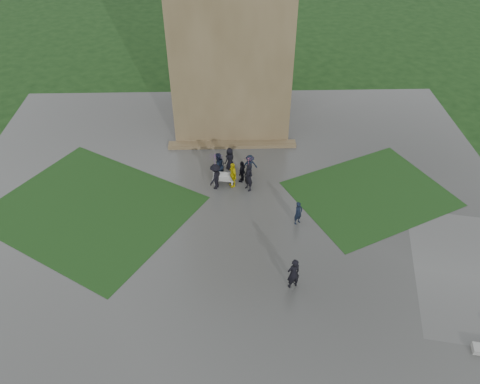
{
  "coord_description": "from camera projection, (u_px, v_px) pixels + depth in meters",
  "views": [
    {
      "loc": [
        -0.17,
        -17.19,
        18.35
      ],
      "look_at": [
        0.38,
        3.94,
        1.2
      ],
      "focal_mm": 35.0,
      "sensor_mm": 36.0,
      "label": 1
    }
  ],
  "objects": [
    {
      "name": "ground",
      "position": [
        235.0,
        256.0,
        24.91
      ],
      "size": [
        120.0,
        120.0,
        0.0
      ],
      "primitive_type": "plane",
      "color": "black"
    },
    {
      "name": "plaza",
      "position": [
        234.0,
        230.0,
        26.46
      ],
      "size": [
        34.0,
        34.0,
        0.02
      ],
      "primitive_type": "cube",
      "color": "#3B3B38",
      "rests_on": "ground"
    },
    {
      "name": "lawn_inset_left",
      "position": [
        91.0,
        209.0,
        27.83
      ],
      "size": [
        14.1,
        13.46,
        0.01
      ],
      "primitive_type": "cube",
      "rotation": [
        0.0,
        0.0,
        -0.56
      ],
      "color": "black",
      "rests_on": "plaza"
    },
    {
      "name": "lawn_inset_right",
      "position": [
        370.0,
        194.0,
        28.95
      ],
      "size": [
        11.12,
        10.15,
        0.01
      ],
      "primitive_type": "cube",
      "rotation": [
        0.0,
        0.0,
        0.44
      ],
      "color": "black",
      "rests_on": "plaza"
    },
    {
      "name": "tower_plinth",
      "position": [
        232.0,
        145.0,
        33.06
      ],
      "size": [
        9.0,
        0.8,
        0.22
      ],
      "primitive_type": "cube",
      "color": "brown",
      "rests_on": "plaza"
    },
    {
      "name": "bench",
      "position": [
        224.0,
        178.0,
        29.48
      ],
      "size": [
        1.45,
        0.65,
        0.81
      ],
      "rotation": [
        0.0,
        0.0,
        -0.15
      ],
      "color": "#B7B7B2",
      "rests_on": "plaza"
    },
    {
      "name": "visitor_cluster",
      "position": [
        230.0,
        169.0,
        29.18
      ],
      "size": [
        3.24,
        3.15,
        2.52
      ],
      "color": "black",
      "rests_on": "plaza"
    },
    {
      "name": "pedestrian_mid",
      "position": [
        298.0,
        213.0,
        26.44
      ],
      "size": [
        0.65,
        0.62,
        1.49
      ],
      "primitive_type": "imported",
      "rotation": [
        0.0,
        0.0,
        0.66
      ],
      "color": "black",
      "rests_on": "plaza"
    },
    {
      "name": "pedestrian_near",
      "position": [
        293.0,
        273.0,
        22.72
      ],
      "size": [
        0.8,
        0.68,
        1.87
      ],
      "primitive_type": "imported",
      "rotation": [
        0.0,
        0.0,
        3.54
      ],
      "color": "black",
      "rests_on": "plaza"
    }
  ]
}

